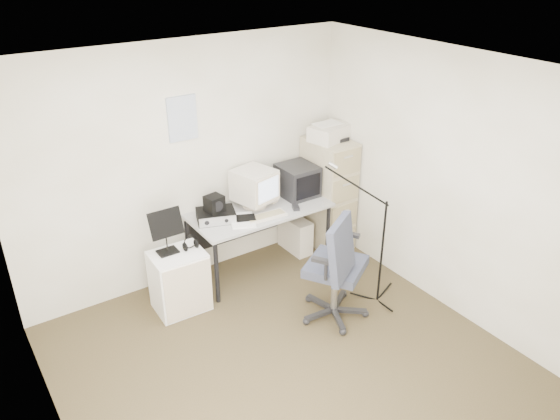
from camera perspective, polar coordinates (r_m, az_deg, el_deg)
floor at (r=4.92m, az=0.94°, el=-15.89°), size 3.60×3.60×0.01m
ceiling at (r=3.71m, az=1.24°, el=13.87°), size 3.60×3.60×0.01m
wall_back at (r=5.59m, az=-9.63°, el=4.58°), size 3.60×0.02×2.50m
wall_front at (r=3.17m, az=21.00°, el=-16.50°), size 3.60×0.02×2.50m
wall_left at (r=3.62m, az=-23.41°, el=-10.87°), size 0.02×3.60×2.50m
wall_right at (r=5.31m, az=17.20°, el=2.48°), size 0.02×3.60×2.50m
wall_calendar at (r=5.40m, az=-10.18°, el=9.40°), size 0.30×0.02×0.44m
filing_cabinet at (r=6.35m, az=5.02°, el=1.73°), size 0.40×0.60×1.30m
printer at (r=6.08m, az=5.21°, el=8.06°), size 0.50×0.40×0.17m
desk at (r=5.96m, az=-2.06°, el=-3.03°), size 1.50×0.70×0.73m
crt_monitor at (r=5.77m, az=-2.72°, el=2.26°), size 0.46×0.47×0.41m
crt_tv at (r=6.04m, az=1.82°, el=3.12°), size 0.38×0.40×0.35m
desk_speaker at (r=5.90m, az=-0.78°, el=1.56°), size 0.11×0.11×0.16m
keyboard at (r=5.61m, az=-1.48°, el=-0.67°), size 0.44×0.18×0.02m
mouse at (r=5.78m, az=1.66°, el=0.26°), size 0.11×0.13×0.03m
radio_receiver at (r=5.57m, az=-6.72°, el=-0.56°), size 0.45×0.39×0.11m
radio_speaker at (r=5.50m, az=-6.88°, el=0.67°), size 0.19×0.18×0.17m
papers at (r=5.55m, az=-3.94°, el=-1.07°), size 0.35×0.39×0.02m
pc_tower at (r=6.38m, az=1.61°, el=-2.55°), size 0.20×0.44×0.41m
office_chair at (r=5.14m, az=5.85°, el=-5.68°), size 0.92×0.92×1.16m
side_cart at (r=5.45m, az=-10.46°, el=-7.30°), size 0.52×0.42×0.62m
music_stand at (r=5.21m, az=-11.88°, el=-2.17°), size 0.34×0.23×0.46m
headphones at (r=5.31m, az=-9.32°, el=-3.56°), size 0.20×0.20×0.03m
mic_stand at (r=5.35m, az=10.74°, el=-2.84°), size 0.03×0.03×1.45m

